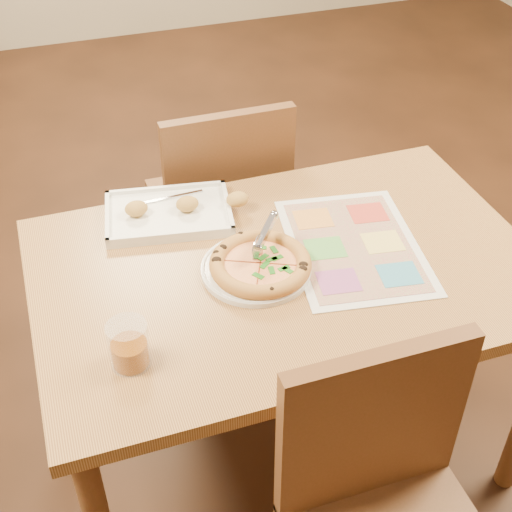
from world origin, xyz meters
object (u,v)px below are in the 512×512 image
object	(u,v)px
chair_far	(222,192)
plate	(256,269)
pizza_cutter	(264,236)
glass_tumbler	(129,347)
menu	(354,246)
appetizer_tray	(172,213)
chair_near	(386,494)
dining_table	(286,290)
pizza	(260,264)

from	to	relation	value
chair_far	plate	bearing A→B (deg)	81.97
chair_far	plate	distance (m)	0.63
pizza_cutter	glass_tumbler	xyz separation A→B (m)	(-0.40, -0.25, -0.03)
glass_tumbler	menu	distance (m)	0.68
chair_far	pizza_cutter	size ratio (longest dim) A/B	4.47
appetizer_tray	menu	bearing A→B (deg)	-33.68
chair_near	chair_far	distance (m)	1.20
dining_table	chair_far	bearing A→B (deg)	90.00
glass_tumbler	menu	world-z (taller)	glass_tumbler
dining_table	chair_near	distance (m)	0.61
plate	pizza	xyz separation A→B (m)	(0.01, -0.01, 0.02)
chair_far	pizza	bearing A→B (deg)	82.90
glass_tumbler	appetizer_tray	bearing A→B (deg)	67.00
pizza_cutter	dining_table	bearing A→B (deg)	-83.61
chair_far	pizza	size ratio (longest dim) A/B	1.80
chair_near	menu	distance (m)	0.67
glass_tumbler	pizza_cutter	bearing A→B (deg)	32.04
pizza_cutter	glass_tumbler	distance (m)	0.47
appetizer_tray	glass_tumbler	xyz separation A→B (m)	(-0.22, -0.51, 0.03)
plate	chair_far	bearing A→B (deg)	81.97
menu	pizza_cutter	bearing A→B (deg)	174.53
plate	menu	world-z (taller)	plate
plate	glass_tumbler	distance (m)	0.42
chair_near	dining_table	bearing A→B (deg)	90.00
pizza_cutter	chair_near	bearing A→B (deg)	-131.60
menu	chair_far	bearing A→B (deg)	108.52
pizza	glass_tumbler	bearing A→B (deg)	-151.50
pizza	pizza_cutter	distance (m)	0.07
plate	dining_table	bearing A→B (deg)	-1.35
dining_table	menu	size ratio (longest dim) A/B	2.73
appetizer_tray	menu	world-z (taller)	appetizer_tray
pizza_cutter	glass_tumbler	world-z (taller)	same
pizza	glass_tumbler	distance (m)	0.42
chair_far	plate	world-z (taller)	chair_far
dining_table	appetizer_tray	distance (m)	0.39
chair_near	pizza	bearing A→B (deg)	97.26
dining_table	menu	xyz separation A→B (m)	(0.20, 0.02, 0.09)
chair_near	pizza_cutter	xyz separation A→B (m)	(-0.05, 0.64, 0.23)
pizza	chair_near	bearing A→B (deg)	-82.74
pizza	glass_tumbler	world-z (taller)	glass_tumbler
plate	pizza	world-z (taller)	pizza
chair_far	dining_table	bearing A→B (deg)	90.00
appetizer_tray	chair_far	bearing A→B (deg)	52.50
glass_tumbler	plate	bearing A→B (deg)	30.14
appetizer_tray	menu	size ratio (longest dim) A/B	0.87
glass_tumbler	menu	bearing A→B (deg)	19.20
dining_table	plate	size ratio (longest dim) A/B	4.61
dining_table	chair_near	world-z (taller)	chair_near
dining_table	glass_tumbler	xyz separation A→B (m)	(-0.45, -0.21, 0.13)
dining_table	appetizer_tray	xyz separation A→B (m)	(-0.23, 0.30, 0.10)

